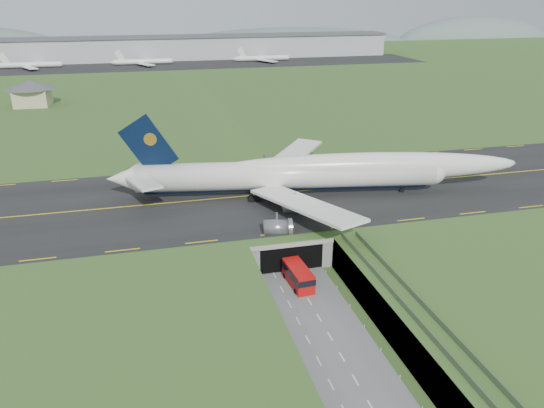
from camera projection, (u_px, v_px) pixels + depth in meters
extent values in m
plane|color=#375A24|center=(304.00, 293.00, 91.74)|extent=(900.00, 900.00, 0.00)
cube|color=gray|center=(305.00, 278.00, 90.63)|extent=(800.00, 800.00, 6.00)
cube|color=slate|center=(318.00, 317.00, 84.95)|extent=(12.00, 75.00, 0.20)
cube|color=black|center=(261.00, 195.00, 119.19)|extent=(800.00, 44.00, 0.18)
cube|color=gray|center=(277.00, 222.00, 106.81)|extent=(16.00, 22.00, 1.00)
cube|color=gray|center=(243.00, 236.00, 106.15)|extent=(2.00, 22.00, 6.00)
cube|color=gray|center=(310.00, 229.00, 109.32)|extent=(2.00, 22.00, 6.00)
cube|color=black|center=(283.00, 246.00, 103.42)|extent=(12.00, 12.00, 5.00)
cube|color=#A8A8A3|center=(292.00, 245.00, 96.82)|extent=(17.00, 0.50, 0.80)
cube|color=#A8A8A3|center=(418.00, 315.00, 75.42)|extent=(3.00, 53.00, 0.50)
cube|color=gray|center=(409.00, 312.00, 74.82)|extent=(0.06, 53.00, 1.00)
cube|color=gray|center=(427.00, 309.00, 75.46)|extent=(0.06, 53.00, 1.00)
cylinder|color=#A8A8A3|center=(452.00, 375.00, 67.98)|extent=(0.90, 0.90, 5.60)
cylinder|color=#A8A8A3|center=(407.00, 323.00, 78.78)|extent=(0.90, 0.90, 5.60)
cylinder|color=#A8A8A3|center=(374.00, 283.00, 89.59)|extent=(0.90, 0.90, 5.60)
cylinder|color=white|center=(287.00, 175.00, 117.00)|extent=(65.98, 17.29, 6.20)
sphere|color=white|center=(432.00, 171.00, 119.31)|extent=(7.02, 7.02, 6.08)
cone|color=white|center=(122.00, 179.00, 114.48)|extent=(7.68, 6.96, 5.89)
ellipsoid|color=white|center=(367.00, 167.00, 117.73)|extent=(69.06, 17.35, 6.51)
ellipsoid|color=black|center=(428.00, 168.00, 118.95)|extent=(4.74, 3.41, 2.17)
cylinder|color=black|center=(287.00, 185.00, 117.90)|extent=(62.12, 13.19, 2.60)
cube|color=white|center=(288.00, 158.00, 131.85)|extent=(23.79, 26.66, 2.61)
cube|color=white|center=(153.00, 162.00, 121.08)|extent=(9.98, 11.10, 0.99)
cube|color=white|center=(305.00, 205.00, 103.14)|extent=(16.40, 29.59, 2.61)
cube|color=white|center=(144.00, 183.00, 107.62)|extent=(7.48, 11.49, 0.99)
cube|color=black|center=(149.00, 146.00, 112.23)|extent=(12.24, 2.66, 13.71)
cylinder|color=gold|center=(150.00, 139.00, 111.72)|extent=(2.79, 1.13, 2.71)
cylinder|color=slate|center=(286.00, 178.00, 127.04)|extent=(5.51, 4.01, 3.20)
cylinder|color=slate|center=(264.00, 166.00, 136.14)|extent=(5.51, 4.01, 3.20)
cylinder|color=slate|center=(295.00, 207.00, 110.00)|extent=(5.51, 4.01, 3.20)
cylinder|color=slate|center=(277.00, 228.00, 100.26)|extent=(5.51, 4.01, 3.20)
cylinder|color=black|center=(402.00, 190.00, 120.45)|extent=(1.13, 0.66, 1.07)
cube|color=black|center=(267.00, 193.00, 118.24)|extent=(6.88, 7.67, 1.36)
cube|color=red|center=(298.00, 276.00, 93.65)|extent=(3.78, 8.70, 3.40)
cube|color=black|center=(298.00, 272.00, 93.40)|extent=(3.86, 8.82, 1.13)
cube|color=black|center=(298.00, 283.00, 94.18)|extent=(3.51, 8.12, 0.57)
cylinder|color=black|center=(296.00, 291.00, 91.20)|extent=(0.47, 1.05, 1.02)
cylinder|color=black|center=(285.00, 276.00, 96.19)|extent=(0.47, 1.05, 1.02)
cylinder|color=black|center=(312.00, 289.00, 92.06)|extent=(0.47, 1.05, 1.02)
cylinder|color=black|center=(300.00, 273.00, 97.05)|extent=(0.47, 1.05, 1.02)
cube|color=#BFB88A|center=(33.00, 97.00, 211.76)|extent=(13.42, 13.42, 6.82)
cone|color=#4C4C51|center=(30.00, 85.00, 209.86)|extent=(19.69, 19.69, 3.41)
cube|color=#B2B2B2|center=(172.00, 48.00, 356.85)|extent=(300.00, 22.00, 15.00)
cube|color=#4C4C51|center=(171.00, 37.00, 354.06)|extent=(302.00, 24.00, 1.20)
cube|color=black|center=(176.00, 65.00, 332.57)|extent=(320.00, 50.00, 0.08)
cylinder|color=white|center=(30.00, 65.00, 316.86)|extent=(34.00, 3.20, 3.20)
cylinder|color=white|center=(143.00, 62.00, 331.81)|extent=(34.00, 3.20, 3.20)
cylinder|color=white|center=(262.00, 58.00, 349.14)|extent=(34.00, 3.20, 3.20)
ellipsoid|color=slate|center=(290.00, 51.00, 507.55)|extent=(260.00, 91.00, 44.00)
ellipsoid|color=slate|center=(474.00, 46.00, 552.80)|extent=(180.00, 63.00, 60.00)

